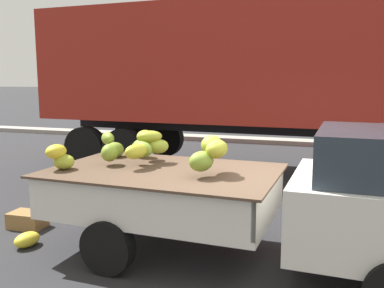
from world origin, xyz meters
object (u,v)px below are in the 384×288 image
Objects in this scene: pickup_truck at (326,199)px; produce_crate at (28,220)px; fallen_banana_bunch_near_tailgate at (27,240)px; semi_trailer at (283,66)px.

pickup_truck is 4.36m from produce_crate.
semi_trailer is at bearing 64.27° from fallen_banana_bunch_near_tailgate.
fallen_banana_bunch_near_tailgate is 0.72× the size of produce_crate.
semi_trailer reaches higher than pickup_truck.
produce_crate is at bearing 179.54° from pickup_truck.
pickup_truck is 0.43× the size of semi_trailer.
pickup_truck is at bearing 6.59° from fallen_banana_bunch_near_tailgate.
semi_trailer is 6.64m from fallen_banana_bunch_near_tailgate.
fallen_banana_bunch_near_tailgate is at bearing -114.14° from semi_trailer.
fallen_banana_bunch_near_tailgate is at bearing -50.62° from produce_crate.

